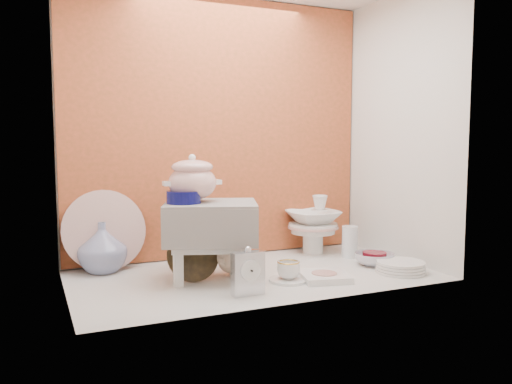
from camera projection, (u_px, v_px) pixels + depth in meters
ground at (254, 275)px, 2.64m from camera, size 1.80×1.80×0.00m
niche_shell at (240, 92)px, 2.71m from camera, size 1.86×1.03×1.53m
step_stool at (211, 241)px, 2.54m from camera, size 0.54×0.50×0.38m
soup_tureen at (192, 178)px, 2.52m from camera, size 0.34×0.34×0.23m
cobalt_bowl at (184, 197)px, 2.47m from camera, size 0.21×0.21×0.06m
floral_platter at (104, 230)px, 2.73m from camera, size 0.43×0.14×0.42m
blue_white_vase at (102, 247)px, 2.68m from camera, size 0.27×0.27×0.26m
lacquer_tray at (193, 256)px, 2.52m from camera, size 0.26×0.12×0.24m
mantel_clock at (248, 271)px, 2.28m from camera, size 0.15×0.06×0.21m
plush_pig at (237, 260)px, 2.63m from camera, size 0.29×0.23×0.15m
teacup_saucer at (288, 280)px, 2.51m from camera, size 0.21×0.21×0.01m
gold_rim_teacup at (288, 270)px, 2.51m from camera, size 0.13×0.13×0.09m
lattice_dish at (324, 277)px, 2.54m from camera, size 0.27×0.27×0.03m
dinner_plate_stack at (401, 267)px, 2.68m from camera, size 0.28×0.28×0.06m
crystal_bowl at (374, 259)px, 2.84m from camera, size 0.28×0.28×0.07m
clear_glass_vase at (350, 242)px, 3.03m from camera, size 0.12×0.12×0.18m
porcelain_tower at (313, 224)px, 3.14m from camera, size 0.40×0.40×0.35m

